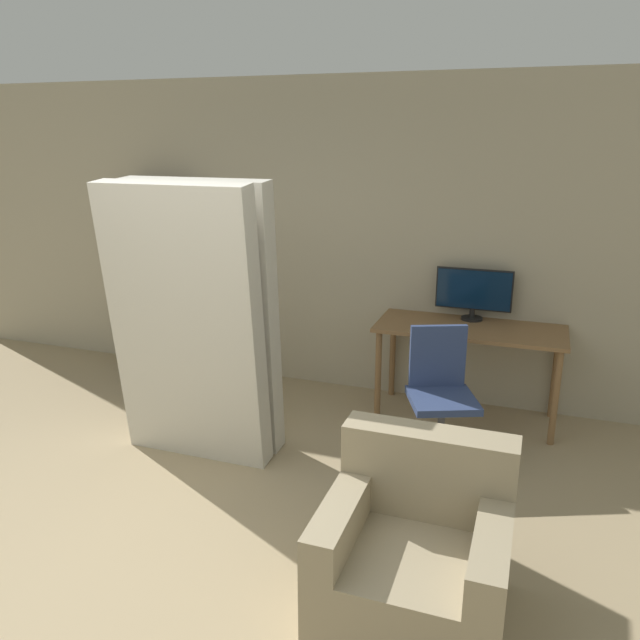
{
  "coord_description": "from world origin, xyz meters",
  "views": [
    {
      "loc": [
        1.88,
        -2.03,
        2.24
      ],
      "look_at": [
        0.55,
        1.7,
        1.05
      ],
      "focal_mm": 35.0,
      "sensor_mm": 36.0,
      "label": 1
    }
  ],
  "objects_px": {
    "office_chair": "(440,408)",
    "armchair": "(416,554)",
    "mattress_near": "(186,328)",
    "mattress_far": "(205,318)",
    "monitor": "(474,292)",
    "bookshelf": "(157,282)"
  },
  "relations": [
    {
      "from": "armchair",
      "to": "monitor",
      "type": "bearing_deg",
      "value": 91.15
    },
    {
      "from": "office_chair",
      "to": "monitor",
      "type": "bearing_deg",
      "value": 85.23
    },
    {
      "from": "armchair",
      "to": "mattress_far",
      "type": "bearing_deg",
      "value": 145.95
    },
    {
      "from": "bookshelf",
      "to": "mattress_near",
      "type": "xyz_separation_m",
      "value": [
        1.23,
        -1.5,
        0.11
      ]
    },
    {
      "from": "mattress_near",
      "to": "armchair",
      "type": "height_order",
      "value": "mattress_near"
    },
    {
      "from": "office_chair",
      "to": "armchair",
      "type": "distance_m",
      "value": 1.51
    },
    {
      "from": "mattress_far",
      "to": "armchair",
      "type": "distance_m",
      "value": 2.25
    },
    {
      "from": "office_chair",
      "to": "mattress_near",
      "type": "height_order",
      "value": "mattress_near"
    },
    {
      "from": "monitor",
      "to": "mattress_near",
      "type": "relative_size",
      "value": 0.31
    },
    {
      "from": "mattress_near",
      "to": "mattress_far",
      "type": "xyz_separation_m",
      "value": [
        0.0,
        0.25,
        -0.0
      ]
    },
    {
      "from": "monitor",
      "to": "bookshelf",
      "type": "distance_m",
      "value": 2.97
    },
    {
      "from": "office_chair",
      "to": "mattress_far",
      "type": "height_order",
      "value": "mattress_far"
    },
    {
      "from": "armchair",
      "to": "mattress_near",
      "type": "bearing_deg",
      "value": 151.89
    },
    {
      "from": "monitor",
      "to": "office_chair",
      "type": "distance_m",
      "value": 1.16
    },
    {
      "from": "mattress_near",
      "to": "mattress_far",
      "type": "bearing_deg",
      "value": 90.0
    },
    {
      "from": "office_chair",
      "to": "mattress_near",
      "type": "bearing_deg",
      "value": -161.36
    },
    {
      "from": "monitor",
      "to": "mattress_far",
      "type": "height_order",
      "value": "mattress_far"
    },
    {
      "from": "bookshelf",
      "to": "mattress_far",
      "type": "bearing_deg",
      "value": -45.29
    },
    {
      "from": "mattress_near",
      "to": "monitor",
      "type": "bearing_deg",
      "value": 41.53
    },
    {
      "from": "monitor",
      "to": "bookshelf",
      "type": "relative_size",
      "value": 0.34
    },
    {
      "from": "monitor",
      "to": "mattress_near",
      "type": "height_order",
      "value": "mattress_near"
    },
    {
      "from": "mattress_far",
      "to": "armchair",
      "type": "height_order",
      "value": "mattress_far"
    }
  ]
}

